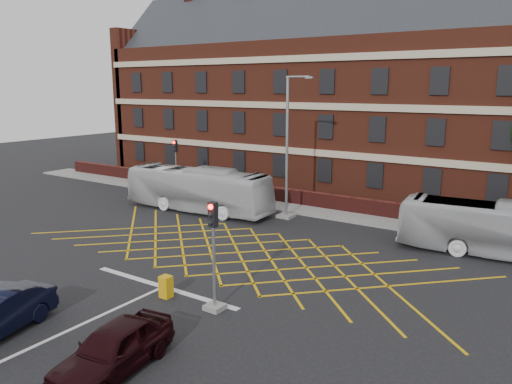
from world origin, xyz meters
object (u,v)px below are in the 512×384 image
Objects in this scene: bus_right at (503,230)px; direction_signs at (165,175)px; car_maroon at (114,349)px; traffic_light_near at (214,266)px; bus_left at (198,189)px; traffic_light_far at (176,172)px; street_lamp at (288,170)px; utility_cabinet at (166,287)px.

bus_right is 4.58× the size of direction_signs.
bus_right reaches higher than car_maroon.
direction_signs is (-17.04, 14.94, -0.39)m from traffic_light_near.
bus_left is 2.55× the size of traffic_light_far.
traffic_light_far is (-16.13, 20.13, 1.02)m from car_maroon.
traffic_light_near is 22.67m from direction_signs.
bus_right is 19.69m from car_maroon.
street_lamp is 4.13× the size of direction_signs.
bus_left is 1.20× the size of street_lamp.
direction_signs is at bearing -171.24° from traffic_light_far.
car_maroon is 5.13m from traffic_light_near.
traffic_light_far is at bearing 136.62° from traffic_light_near.
bus_right is 16.87m from utility_cabinet.
direction_signs is 21.10m from utility_cabinet.
car_maroon is 1.02× the size of traffic_light_near.
street_lamp reaches higher than direction_signs.
traffic_light_near is 1.94× the size of direction_signs.
traffic_light_near reaches higher than utility_cabinet.
car_maroon is 5.44m from utility_cabinet.
traffic_light_far reaches higher than utility_cabinet.
traffic_light_near is 1.00× the size of traffic_light_far.
street_lamp is at bearing 81.09° from bus_right.
direction_signs reaches higher than utility_cabinet.
bus_left reaches higher than car_maroon.
bus_right is at bearing 58.30° from car_maroon.
traffic_light_far reaches higher than direction_signs.
utility_cabinet is at bearing 134.73° from bus_right.
bus_right is 24.26m from traffic_light_far.
utility_cabinet is at bearing -48.35° from traffic_light_far.
traffic_light_far is at bearing 131.65° from utility_cabinet.
traffic_light_near is (-0.14, 5.03, 1.02)m from car_maroon.
direction_signs is at bearing 173.21° from street_lamp.
bus_right reaches higher than utility_cabinet.
bus_right reaches higher than direction_signs.
bus_left is 1.08× the size of bus_right.
street_lamp is (-4.84, 18.50, 2.40)m from car_maroon.
car_maroon is 19.27m from street_lamp.
bus_right is at bearing 57.72° from traffic_light_near.
direction_signs is (-25.21, 2.00, -0.03)m from bus_right.
car_maroon is (10.85, -16.62, -0.78)m from bus_left.
street_lamp reaches higher than bus_left.
utility_cabinet is (13.62, -15.31, -1.31)m from traffic_light_far.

